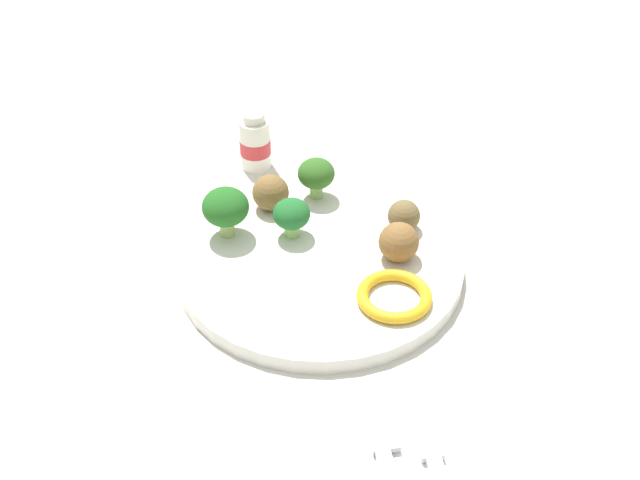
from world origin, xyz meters
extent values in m
plane|color=silver|center=(0.00, 0.00, 0.00)|extent=(4.00, 4.00, 0.00)
cylinder|color=white|center=(0.00, 0.00, 0.01)|extent=(0.28, 0.28, 0.02)
cylinder|color=#90BD6B|center=(0.10, -0.02, 0.02)|extent=(0.01, 0.01, 0.02)
ellipsoid|color=#326422|center=(0.10, -0.02, 0.05)|extent=(0.04, 0.04, 0.03)
cylinder|color=#96D06E|center=(0.04, 0.02, 0.02)|extent=(0.02, 0.02, 0.01)
ellipsoid|color=#22682C|center=(0.04, 0.02, 0.04)|extent=(0.04, 0.04, 0.03)
cylinder|color=#A7C469|center=(0.05, 0.08, 0.02)|extent=(0.01, 0.01, 0.02)
ellipsoid|color=#246421|center=(0.05, 0.08, 0.05)|extent=(0.05, 0.05, 0.04)
sphere|color=brown|center=(0.09, 0.03, 0.04)|extent=(0.04, 0.04, 0.04)
sphere|color=brown|center=(0.02, -0.09, 0.03)|extent=(0.03, 0.03, 0.03)
sphere|color=brown|center=(-0.02, -0.07, 0.04)|extent=(0.04, 0.04, 0.04)
torus|color=yellow|center=(-0.08, -0.05, 0.02)|extent=(0.09, 0.09, 0.01)
cube|color=silver|center=(-0.22, 0.00, 0.01)|extent=(0.03, 0.02, 0.01)
cube|color=silver|center=(-0.22, -0.03, 0.01)|extent=(0.06, 0.02, 0.01)
cylinder|color=white|center=(0.20, 0.03, 0.03)|extent=(0.03, 0.03, 0.06)
cylinder|color=red|center=(0.20, 0.03, 0.03)|extent=(0.04, 0.04, 0.02)
cylinder|color=silver|center=(0.20, 0.03, 0.06)|extent=(0.03, 0.03, 0.01)
camera|label=1|loc=(-0.61, 0.14, 0.53)|focal=46.60mm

